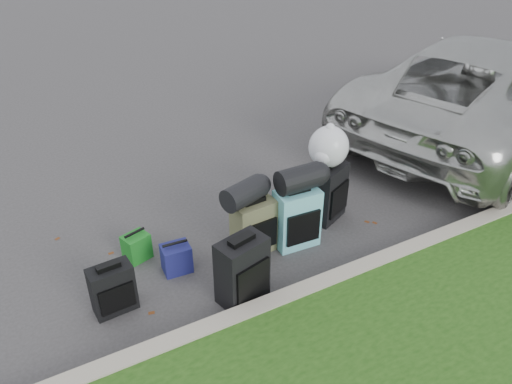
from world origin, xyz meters
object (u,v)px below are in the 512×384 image
suitcase_olive (254,226)px  suv (486,89)px  suitcase_large_black_left (242,270)px  suitcase_small_black (113,289)px  suitcase_teal (297,218)px  suitcase_large_black_right (328,193)px  tote_navy (176,258)px  tote_green (137,247)px

suitcase_olive → suv: bearing=7.6°
suitcase_large_black_left → suitcase_olive: (0.46, 0.62, -0.03)m
suitcase_small_black → suitcase_teal: suitcase_teal is taller
suitcase_small_black → suitcase_olive: suitcase_olive is taller
suitcase_small_black → suitcase_teal: bearing=-2.5°
suv → suitcase_large_black_left: bearing=89.7°
suv → suitcase_large_black_right: (-3.57, -0.82, -0.43)m
suitcase_large_black_right → tote_navy: bearing=157.6°
suitcase_teal → tote_green: bearing=163.5°
suitcase_small_black → tote_navy: 0.77m
suitcase_large_black_left → suitcase_large_black_right: bearing=12.1°
suitcase_teal → suitcase_large_black_right: 0.67m
suv → suitcase_large_black_right: 3.68m
suitcase_small_black → suitcase_large_black_right: (2.67, 0.32, 0.10)m
suitcase_olive → suitcase_large_black_right: bearing=3.3°
suitcase_small_black → suitcase_teal: (2.06, 0.05, 0.09)m
suv → suitcase_large_black_right: suv is taller
suitcase_large_black_right → suitcase_olive: bearing=163.1°
suv → suitcase_olive: 4.77m
suitcase_teal → suitcase_large_black_right: (0.61, 0.27, 0.01)m
suitcase_large_black_left → tote_green: bearing=109.0°
tote_green → tote_navy: (0.30, -0.39, 0.01)m
suv → tote_navy: bearing=81.6°
suitcase_olive → suitcase_large_black_right: (1.08, 0.14, 0.04)m
suitcase_large_black_left → suitcase_teal: bearing=13.9°
suitcase_large_black_right → tote_green: (-2.25, 0.33, -0.20)m
suitcase_small_black → suitcase_olive: 1.60m
suitcase_teal → suv: bearing=18.0°
suv → suitcase_teal: bearing=87.0°
suv → tote_navy: size_ratio=18.05×
suv → suitcase_large_black_right: size_ratio=8.01×
suitcase_teal → tote_navy: (-1.34, 0.20, -0.19)m
suitcase_large_black_right → suv: bearing=-11.3°
suitcase_large_black_left → tote_navy: size_ratio=2.21×
suv → suitcase_small_black: suv is taller
suitcase_large_black_left → tote_green: (-0.71, 1.09, -0.19)m
suitcase_olive → tote_green: 1.28m
suitcase_olive → suitcase_large_black_right: 1.09m
suitcase_large_black_left → suitcase_large_black_right: suitcase_large_black_right is taller
suitcase_teal → tote_green: suitcase_teal is taller
tote_green → tote_navy: bearing=-69.7°
suitcase_olive → tote_green: suitcase_olive is taller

